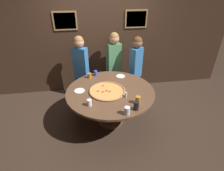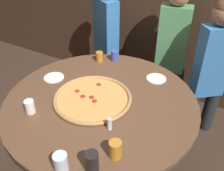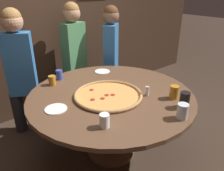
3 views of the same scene
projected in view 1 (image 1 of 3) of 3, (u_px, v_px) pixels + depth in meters
name	position (u px, v px, depth m)	size (l,w,h in m)	color
ground_plane	(110.00, 121.00, 3.61)	(24.00, 24.00, 0.00)	#38281E
back_wall	(102.00, 39.00, 4.17)	(6.40, 0.08, 2.60)	#3D281C
dining_table	(110.00, 96.00, 3.30)	(1.64, 1.64, 0.74)	brown
giant_pizza	(107.00, 91.00, 3.20)	(0.67, 0.67, 0.03)	#E0994C
drink_cup_centre_back	(96.00, 73.00, 3.74)	(0.07, 0.07, 0.11)	#384CB7
drink_cup_far_left	(127.00, 111.00, 2.62)	(0.09, 0.09, 0.13)	silver
drink_cup_far_right	(89.00, 103.00, 2.81)	(0.08, 0.08, 0.11)	white
drink_cup_front_edge	(138.00, 100.00, 2.86)	(0.08, 0.08, 0.13)	#BC7A23
drink_cup_by_shaker	(136.00, 106.00, 2.71)	(0.09, 0.09, 0.15)	black
drink_cup_near_left	(90.00, 76.00, 3.65)	(0.08, 0.08, 0.10)	#BC7A23
white_plate_far_back	(79.00, 91.00, 3.22)	(0.19, 0.19, 0.01)	white
white_plate_near_front	(121.00, 76.00, 3.73)	(0.19, 0.19, 0.01)	white
condiment_shaker	(126.00, 95.00, 3.02)	(0.04, 0.04, 0.10)	silver
diner_centre_back	(136.00, 64.00, 4.03)	(0.37, 0.34, 1.48)	#232328
diner_far_left	(81.00, 65.00, 3.96)	(0.40, 0.30, 1.52)	#232328
diner_side_right	(114.00, 61.00, 4.15)	(0.40, 0.23, 1.53)	#232328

